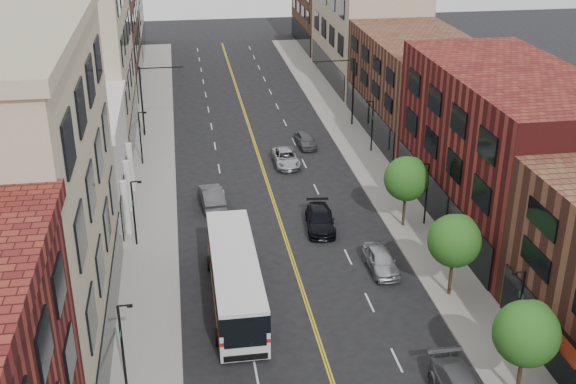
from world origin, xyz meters
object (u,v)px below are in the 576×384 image
car_lane_c (305,140)px  car_lane_b (286,158)px  car_lane_a (320,220)px  car_parked_far (381,260)px  car_lane_behind (212,197)px  city_bus (235,275)px

car_lane_c → car_lane_b: bearing=-124.3°
car_lane_a → car_parked_far: bearing=-61.2°
car_lane_c → car_parked_far: bearing=-91.5°
car_parked_far → car_lane_c: bearing=90.5°
car_lane_b → car_lane_c: size_ratio=1.20×
car_parked_far → car_lane_b: bearing=98.4°
car_lane_behind → car_lane_a: (7.97, -5.39, -0.07)m
city_bus → car_parked_far: city_bus is taller
city_bus → car_lane_behind: size_ratio=2.64×
city_bus → car_lane_a: (7.35, 9.28, -1.21)m
car_lane_a → car_lane_b: (-0.62, 13.31, -0.06)m
car_lane_behind → car_lane_c: bearing=-133.4°
city_bus → car_lane_b: city_bus is taller
car_lane_c → car_lane_behind: bearing=-132.5°
car_lane_behind → car_lane_b: size_ratio=1.01×
city_bus → car_lane_a: size_ratio=2.56×
car_lane_c → car_lane_a: bearing=-100.1°
city_bus → car_parked_far: size_ratio=2.95×
car_lane_b → car_lane_a: bearing=-88.4°
car_lane_b → car_lane_behind: bearing=-134.0°
car_lane_behind → car_lane_b: (7.35, 7.92, -0.14)m
car_lane_behind → car_lane_a: bearing=141.5°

